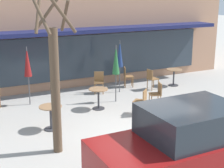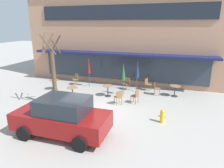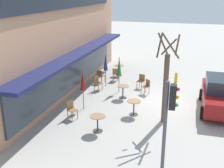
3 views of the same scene
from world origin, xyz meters
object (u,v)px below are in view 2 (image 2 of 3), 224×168
Objects in this scene: cafe_table_streetside at (175,89)px; cafe_chair_4 at (136,95)px; cafe_table_by_tree at (108,89)px; patio_umbrella_green_folded at (124,73)px; patio_umbrella_cream_folded at (89,66)px; cafe_chair_1 at (147,83)px; cafe_table_mid_patio at (54,83)px; cafe_chair_0 at (156,88)px; cafe_chair_5 at (76,78)px; street_tree at (53,74)px; fire_hydrant at (162,116)px; cafe_table_near_wall at (72,91)px; cafe_chair_3 at (118,96)px; cafe_chair_2 at (127,83)px; patio_umbrella_corner_open at (137,70)px; parked_sedan at (62,117)px.

cafe_chair_4 is at bearing -137.95° from cafe_table_streetside.
cafe_table_by_tree is 1.55m from patio_umbrella_green_folded.
patio_umbrella_cream_folded is 4.65m from cafe_chair_1.
cafe_table_mid_patio is 7.48m from cafe_chair_0.
patio_umbrella_green_folded reaches higher than cafe_chair_0.
cafe_chair_4 is (-1.05, -1.98, 0.00)m from cafe_chair_0.
cafe_chair_5 is 0.21× the size of street_tree.
fire_hydrant is at bearing -73.52° from cafe_chair_1.
cafe_chair_4 is (4.17, -2.32, -1.10)m from patio_umbrella_cream_folded.
cafe_table_near_wall is at bearing -159.17° from cafe_table_streetside.
patio_umbrella_cream_folded reaches higher than cafe_table_streetside.
street_tree is at bearing -156.66° from cafe_chair_4.
cafe_chair_3 is at bearing 22.24° from street_tree.
cafe_chair_2 and cafe_chair_5 have the same top height.
cafe_chair_5 is at bearing -178.58° from cafe_chair_2.
cafe_table_by_tree is 0.85× the size of cafe_chair_3.
patio_umbrella_green_folded reaches higher than cafe_chair_2.
cafe_table_streetside is 0.35× the size of patio_umbrella_corner_open.
cafe_table_mid_patio is 5.44m from cafe_chair_2.
street_tree is at bearing -77.48° from cafe_chair_5.
cafe_chair_5 is (-6.48, 0.47, 0.00)m from cafe_chair_0.
street_tree is (-0.29, -4.25, 0.37)m from patio_umbrella_cream_folded.
patio_umbrella_green_folded is 2.47× the size of cafe_chair_1.
cafe_table_mid_patio is at bearing -166.12° from patio_umbrella_corner_open.
cafe_chair_2 is 1.00× the size of cafe_chair_4.
cafe_table_streetside is 0.85× the size of cafe_chair_4.
cafe_table_near_wall is at bearing 79.26° from street_tree.
cafe_table_by_tree is 2.18m from cafe_chair_4.
cafe_chair_4 reaches higher than cafe_table_mid_patio.
patio_umbrella_green_folded reaches higher than cafe_chair_5.
cafe_chair_4 and cafe_chair_5 have the same top height.
patio_umbrella_corner_open is at bearing 74.04° from parked_sedan.
street_tree is at bearing -157.76° from cafe_chair_3.
cafe_chair_1 is at bearing 70.47° from parked_sedan.
cafe_chair_1 is at bearing 158.53° from cafe_table_streetside.
patio_umbrella_green_folded reaches higher than cafe_table_mid_patio.
cafe_table_streetside is 4.14m from cafe_chair_3.
cafe_chair_0 is 0.21× the size of street_tree.
cafe_table_streetside is at bearing 20.83° from cafe_table_near_wall.
cafe_chair_5 is 4.72m from street_tree.
cafe_chair_0 is 3.19m from cafe_chair_3.
cafe_table_mid_patio is at bearing 124.71° from street_tree.
cafe_chair_2 is 1.00× the size of cafe_chair_5.
patio_umbrella_cream_folded is (2.17, 1.53, 1.11)m from cafe_table_mid_patio.
fire_hydrant is at bearing -36.57° from patio_umbrella_cream_folded.
patio_umbrella_green_folded is 4.59m from street_tree.
cafe_table_streetside is at bearing 38.21° from cafe_chair_3.
cafe_table_near_wall is at bearing 113.43° from parked_sedan.
cafe_chair_5 is 8.52m from fire_hydrant.
cafe_chair_2 is 7.28m from parked_sedan.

